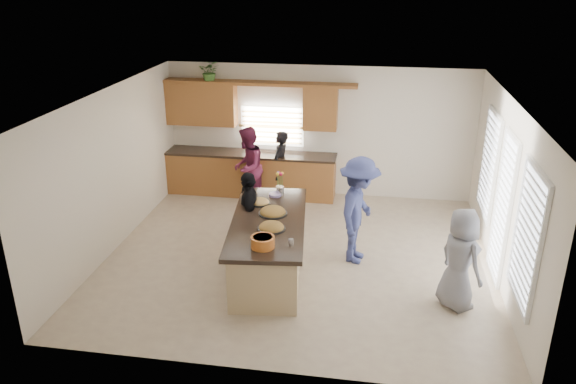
% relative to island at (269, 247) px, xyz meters
% --- Properties ---
extents(floor, '(6.50, 6.50, 0.00)m').
position_rel_island_xyz_m(floor, '(0.39, 0.60, -0.45)').
color(floor, beige).
rests_on(floor, ground).
extents(room_shell, '(6.52, 6.02, 2.81)m').
position_rel_island_xyz_m(room_shell, '(0.39, 0.60, 1.45)').
color(room_shell, silver).
rests_on(room_shell, ground).
extents(back_cabinetry, '(4.08, 0.66, 2.46)m').
position_rel_island_xyz_m(back_cabinetry, '(-1.07, 3.33, 0.46)').
color(back_cabinetry, brown).
rests_on(back_cabinetry, ground).
extents(right_wall_glazing, '(0.06, 4.00, 2.25)m').
position_rel_island_xyz_m(right_wall_glazing, '(3.61, 0.47, 0.89)').
color(right_wall_glazing, white).
rests_on(right_wall_glazing, ground).
extents(island, '(1.44, 2.81, 0.95)m').
position_rel_island_xyz_m(island, '(0.00, 0.00, 0.00)').
color(island, tan).
rests_on(island, ground).
extents(platter_front, '(0.43, 0.43, 0.17)m').
position_rel_island_xyz_m(platter_front, '(0.11, -0.34, 0.53)').
color(platter_front, black).
rests_on(platter_front, island).
extents(platter_mid, '(0.47, 0.47, 0.19)m').
position_rel_island_xyz_m(platter_mid, '(0.03, 0.22, 0.53)').
color(platter_mid, black).
rests_on(platter_mid, island).
extents(platter_back, '(0.34, 0.34, 0.14)m').
position_rel_island_xyz_m(platter_back, '(-0.26, 0.59, 0.52)').
color(platter_back, black).
rests_on(platter_back, island).
extents(salad_bowl, '(0.34, 0.34, 0.16)m').
position_rel_island_xyz_m(salad_bowl, '(0.10, -0.94, 0.59)').
color(salad_bowl, '#C76624').
rests_on(salad_bowl, island).
extents(clear_cup, '(0.08, 0.08, 0.09)m').
position_rel_island_xyz_m(clear_cup, '(0.49, -0.81, 0.54)').
color(clear_cup, white).
rests_on(clear_cup, island).
extents(plate_stack, '(0.22, 0.22, 0.04)m').
position_rel_island_xyz_m(plate_stack, '(-0.07, 0.98, 0.52)').
color(plate_stack, '#B192D5').
rests_on(plate_stack, island).
extents(flower_vase, '(0.14, 0.14, 0.43)m').
position_rel_island_xyz_m(flower_vase, '(0.00, 1.04, 0.71)').
color(flower_vase, silver).
rests_on(flower_vase, island).
extents(potted_plant, '(0.46, 0.41, 0.47)m').
position_rel_island_xyz_m(potted_plant, '(-1.88, 3.42, 2.18)').
color(potted_plant, '#457A30').
rests_on(potted_plant, back_cabinetry).
extents(woman_left_back, '(0.45, 0.60, 1.48)m').
position_rel_island_xyz_m(woman_left_back, '(-0.37, 3.20, 0.29)').
color(woman_left_back, black).
rests_on(woman_left_back, ground).
extents(woman_left_mid, '(0.64, 0.82, 1.67)m').
position_rel_island_xyz_m(woman_left_mid, '(-0.96, 2.70, 0.38)').
color(woman_left_mid, maroon).
rests_on(woman_left_mid, ground).
extents(woman_left_front, '(0.55, 0.95, 1.51)m').
position_rel_island_xyz_m(woman_left_front, '(-0.45, 0.57, 0.30)').
color(woman_left_front, black).
rests_on(woman_left_front, ground).
extents(woman_right_back, '(0.91, 1.30, 1.84)m').
position_rel_island_xyz_m(woman_right_back, '(1.39, 0.65, 0.47)').
color(woman_right_back, navy).
rests_on(woman_right_back, ground).
extents(woman_right_front, '(0.84, 0.90, 1.55)m').
position_rel_island_xyz_m(woman_right_front, '(2.90, -0.53, 0.32)').
color(woman_right_front, slate).
rests_on(woman_right_front, ground).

